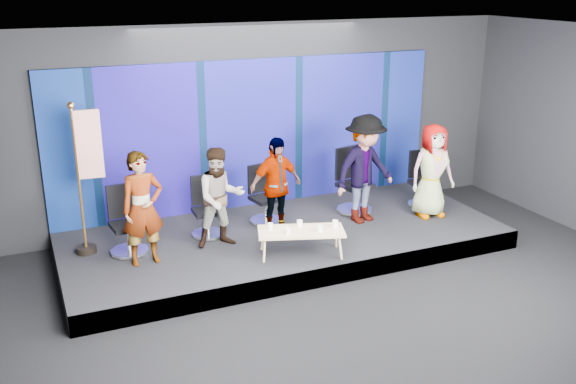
% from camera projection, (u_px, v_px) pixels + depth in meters
% --- Properties ---
extents(ground, '(10.00, 10.00, 0.00)m').
position_uv_depth(ground, '(360.00, 319.00, 8.32)').
color(ground, black).
rests_on(ground, ground).
extents(room_walls, '(10.02, 8.02, 3.51)m').
position_uv_depth(room_walls, '(367.00, 137.00, 7.54)').
color(room_walls, black).
rests_on(room_walls, ground).
extents(riser, '(7.00, 3.00, 0.30)m').
position_uv_depth(riser, '(284.00, 240.00, 10.44)').
color(riser, black).
rests_on(riser, ground).
extents(backdrop, '(7.00, 0.08, 2.60)m').
position_uv_depth(backdrop, '(252.00, 134.00, 11.24)').
color(backdrop, navy).
rests_on(backdrop, riser).
extents(chair_a, '(0.64, 0.64, 1.02)m').
position_uv_depth(chair_a, '(127.00, 231.00, 9.52)').
color(chair_a, silver).
rests_on(chair_a, riser).
extents(panelist_a, '(0.64, 0.46, 1.65)m').
position_uv_depth(panelist_a, '(143.00, 208.00, 9.02)').
color(panelist_a, black).
rests_on(panelist_a, riser).
extents(chair_b, '(0.55, 0.55, 0.95)m').
position_uv_depth(chair_b, '(207.00, 216.00, 10.17)').
color(chair_b, silver).
rests_on(chair_b, riser).
extents(panelist_b, '(0.77, 0.61, 1.54)m').
position_uv_depth(panelist_b, '(220.00, 198.00, 9.62)').
color(panelist_b, black).
rests_on(panelist_b, riser).
extents(chair_c, '(0.64, 0.64, 0.97)m').
position_uv_depth(chair_c, '(264.00, 204.00, 10.72)').
color(chair_c, silver).
rests_on(chair_c, riser).
extents(panelist_c, '(0.97, 0.55, 1.57)m').
position_uv_depth(panelist_c, '(276.00, 186.00, 10.14)').
color(panelist_c, black).
rests_on(panelist_c, riser).
extents(chair_d, '(0.76, 0.76, 1.13)m').
position_uv_depth(chair_d, '(353.00, 191.00, 11.19)').
color(chair_d, silver).
rests_on(chair_d, riser).
extents(panelist_d, '(1.30, 0.92, 1.82)m').
position_uv_depth(panelist_d, '(365.00, 169.00, 10.56)').
color(panelist_d, black).
rests_on(panelist_d, riser).
extents(chair_e, '(0.61, 0.61, 0.99)m').
position_uv_depth(chair_e, '(422.00, 188.00, 11.47)').
color(chair_e, silver).
rests_on(chair_e, riser).
extents(panelist_e, '(0.83, 0.58, 1.61)m').
position_uv_depth(panelist_e, '(432.00, 171.00, 10.85)').
color(panelist_e, black).
rests_on(panelist_e, riser).
extents(coffee_table, '(1.37, 0.91, 0.39)m').
position_uv_depth(coffee_table, '(301.00, 232.00, 9.42)').
color(coffee_table, '#A47C5F').
rests_on(coffee_table, riser).
extents(mug_a, '(0.08, 0.08, 0.10)m').
position_uv_depth(mug_a, '(270.00, 226.00, 9.43)').
color(mug_a, white).
rests_on(mug_a, coffee_table).
extents(mug_b, '(0.08, 0.08, 0.09)m').
position_uv_depth(mug_b, '(288.00, 231.00, 9.27)').
color(mug_b, white).
rests_on(mug_b, coffee_table).
extents(mug_c, '(0.08, 0.08, 0.10)m').
position_uv_depth(mug_c, '(300.00, 223.00, 9.53)').
color(mug_c, white).
rests_on(mug_c, coffee_table).
extents(mug_d, '(0.08, 0.08, 0.09)m').
position_uv_depth(mug_d, '(320.00, 228.00, 9.36)').
color(mug_d, white).
rests_on(mug_d, coffee_table).
extents(mug_e, '(0.09, 0.09, 0.10)m').
position_uv_depth(mug_e, '(335.00, 224.00, 9.52)').
color(mug_e, white).
rests_on(mug_e, coffee_table).
extents(flag_stand, '(0.52, 0.30, 2.28)m').
position_uv_depth(flag_stand, '(87.00, 175.00, 9.24)').
color(flag_stand, black).
rests_on(flag_stand, riser).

